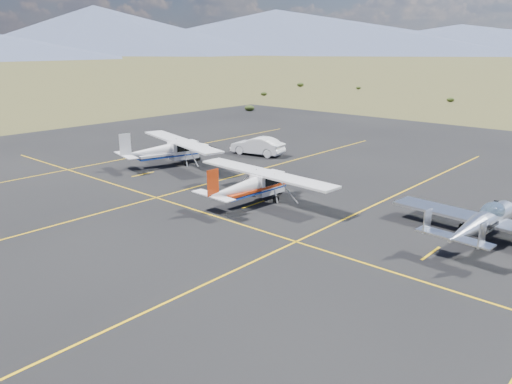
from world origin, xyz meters
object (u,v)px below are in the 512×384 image
aircraft_plain (168,149)px  sedan (257,146)px  aircraft_cessna (253,184)px  aircraft_low_wing (485,221)px

aircraft_plain → sedan: bearing=-5.4°
aircraft_cessna → aircraft_plain: aircraft_plain is taller
aircraft_plain → sedan: (7.60, -2.75, -0.48)m
aircraft_plain → sedan: 8.10m
aircraft_low_wing → sedan: (7.67, 21.48, -0.26)m
aircraft_cessna → aircraft_plain: 12.02m
aircraft_plain → aircraft_cessna: bearing=-89.4°
aircraft_low_wing → sedan: aircraft_low_wing is taller
aircraft_low_wing → aircraft_plain: aircraft_plain is taller
aircraft_cessna → sedan: bearing=43.6°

